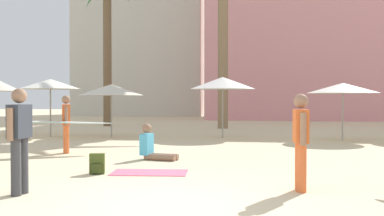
# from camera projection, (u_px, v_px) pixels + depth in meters

# --- Properties ---
(ground) EXTENTS (120.00, 120.00, 0.00)m
(ground) POSITION_uv_depth(u_px,v_px,m) (162.00, 204.00, 6.53)
(ground) COLOR beige
(hotel_pink) EXTENTS (22.97, 9.62, 15.59)m
(hotel_pink) POSITION_uv_depth(u_px,v_px,m) (354.00, 21.00, 35.75)
(hotel_pink) COLOR pink
(hotel_pink) RESTS_ON ground
(cafe_umbrella_0) EXTENTS (2.64, 2.64, 2.44)m
(cafe_umbrella_0) POSITION_uv_depth(u_px,v_px,m) (223.00, 83.00, 17.94)
(cafe_umbrella_0) COLOR gray
(cafe_umbrella_0) RESTS_ON ground
(cafe_umbrella_2) EXTENTS (2.66, 2.66, 2.15)m
(cafe_umbrella_2) POSITION_uv_depth(u_px,v_px,m) (111.00, 90.00, 18.22)
(cafe_umbrella_2) COLOR gray
(cafe_umbrella_2) RESTS_ON ground
(cafe_umbrella_4) EXTENTS (2.65, 2.65, 2.15)m
(cafe_umbrella_4) POSITION_uv_depth(u_px,v_px,m) (343.00, 88.00, 16.61)
(cafe_umbrella_4) COLOR gray
(cafe_umbrella_4) RESTS_ON ground
(cafe_umbrella_6) EXTENTS (2.48, 2.48, 2.38)m
(cafe_umbrella_6) POSITION_uv_depth(u_px,v_px,m) (50.00, 84.00, 18.40)
(cafe_umbrella_6) COLOR gray
(cafe_umbrella_6) RESTS_ON ground
(beach_towel) EXTENTS (1.64, 0.98, 0.01)m
(beach_towel) POSITION_uv_depth(u_px,v_px,m) (150.00, 173.00, 9.33)
(beach_towel) COLOR #EF6684
(beach_towel) RESTS_ON ground
(backpack) EXTENTS (0.33, 0.29, 0.42)m
(backpack) POSITION_uv_depth(u_px,v_px,m) (97.00, 164.00, 9.20)
(backpack) COLOR #414F1E
(backpack) RESTS_ON ground
(person_near_right) EXTENTS (2.72, 1.61, 1.65)m
(person_near_right) POSITION_uv_depth(u_px,v_px,m) (64.00, 122.00, 12.62)
(person_near_right) COLOR orange
(person_near_right) RESTS_ON ground
(person_mid_right) EXTENTS (0.25, 0.60, 1.71)m
(person_mid_right) POSITION_uv_depth(u_px,v_px,m) (19.00, 136.00, 7.18)
(person_mid_right) COLOR #3D3D42
(person_mid_right) RESTS_ON ground
(person_far_right) EXTENTS (0.25, 0.60, 1.63)m
(person_far_right) POSITION_uv_depth(u_px,v_px,m) (301.00, 138.00, 7.46)
(person_far_right) COLOR orange
(person_far_right) RESTS_ON ground
(person_mid_center) EXTENTS (0.99, 0.56, 0.92)m
(person_mid_center) POSITION_uv_depth(u_px,v_px,m) (153.00, 147.00, 11.38)
(person_mid_center) COLOR #936B51
(person_mid_center) RESTS_ON ground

